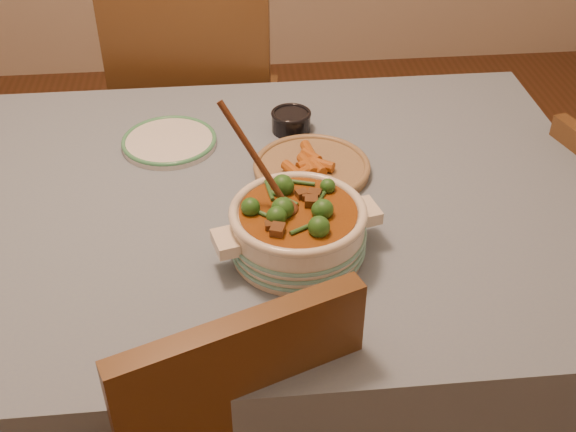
{
  "coord_description": "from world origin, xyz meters",
  "views": [
    {
      "loc": [
        0.02,
        -1.27,
        1.67
      ],
      "look_at": [
        0.13,
        -0.19,
        0.85
      ],
      "focal_mm": 45.0,
      "sensor_mm": 36.0,
      "label": 1
    }
  ],
  "objects_px": {
    "condiment_bowl": "(291,120)",
    "fried_plate": "(312,166)",
    "dining_table": "(222,233)",
    "white_plate": "(169,141)",
    "stew_casserole": "(298,226)",
    "chair_far": "(198,107)"
  },
  "relations": [
    {
      "from": "condiment_bowl",
      "to": "fried_plate",
      "type": "xyz_separation_m",
      "value": [
        0.03,
        -0.19,
        -0.01
      ]
    },
    {
      "from": "white_plate",
      "to": "chair_far",
      "type": "bearing_deg",
      "value": 84.07
    },
    {
      "from": "stew_casserole",
      "to": "white_plate",
      "type": "relative_size",
      "value": 1.45
    },
    {
      "from": "condiment_bowl",
      "to": "fried_plate",
      "type": "height_order",
      "value": "condiment_bowl"
    },
    {
      "from": "white_plate",
      "to": "chair_far",
      "type": "xyz_separation_m",
      "value": [
        0.05,
        0.53,
        -0.2
      ]
    },
    {
      "from": "fried_plate",
      "to": "stew_casserole",
      "type": "bearing_deg",
      "value": -102.72
    },
    {
      "from": "white_plate",
      "to": "fried_plate",
      "type": "xyz_separation_m",
      "value": [
        0.32,
        -0.15,
        0.01
      ]
    },
    {
      "from": "white_plate",
      "to": "condiment_bowl",
      "type": "relative_size",
      "value": 1.92
    },
    {
      "from": "condiment_bowl",
      "to": "chair_far",
      "type": "distance_m",
      "value": 0.58
    },
    {
      "from": "white_plate",
      "to": "stew_casserole",
      "type": "bearing_deg",
      "value": -58.57
    },
    {
      "from": "condiment_bowl",
      "to": "dining_table",
      "type": "bearing_deg",
      "value": -123.67
    },
    {
      "from": "white_plate",
      "to": "fried_plate",
      "type": "height_order",
      "value": "fried_plate"
    },
    {
      "from": "dining_table",
      "to": "condiment_bowl",
      "type": "distance_m",
      "value": 0.35
    },
    {
      "from": "stew_casserole",
      "to": "condiment_bowl",
      "type": "height_order",
      "value": "stew_casserole"
    },
    {
      "from": "condiment_bowl",
      "to": "stew_casserole",
      "type": "bearing_deg",
      "value": -94.32
    },
    {
      "from": "dining_table",
      "to": "white_plate",
      "type": "relative_size",
      "value": 7.3
    },
    {
      "from": "dining_table",
      "to": "condiment_bowl",
      "type": "xyz_separation_m",
      "value": [
        0.18,
        0.28,
        0.12
      ]
    },
    {
      "from": "stew_casserole",
      "to": "white_plate",
      "type": "height_order",
      "value": "stew_casserole"
    },
    {
      "from": "dining_table",
      "to": "white_plate",
      "type": "xyz_separation_m",
      "value": [
        -0.11,
        0.24,
        0.1
      ]
    },
    {
      "from": "fried_plate",
      "to": "chair_far",
      "type": "bearing_deg",
      "value": 111.75
    },
    {
      "from": "dining_table",
      "to": "fried_plate",
      "type": "distance_m",
      "value": 0.25
    },
    {
      "from": "condiment_bowl",
      "to": "chair_far",
      "type": "xyz_separation_m",
      "value": [
        -0.24,
        0.49,
        -0.22
      ]
    }
  ]
}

